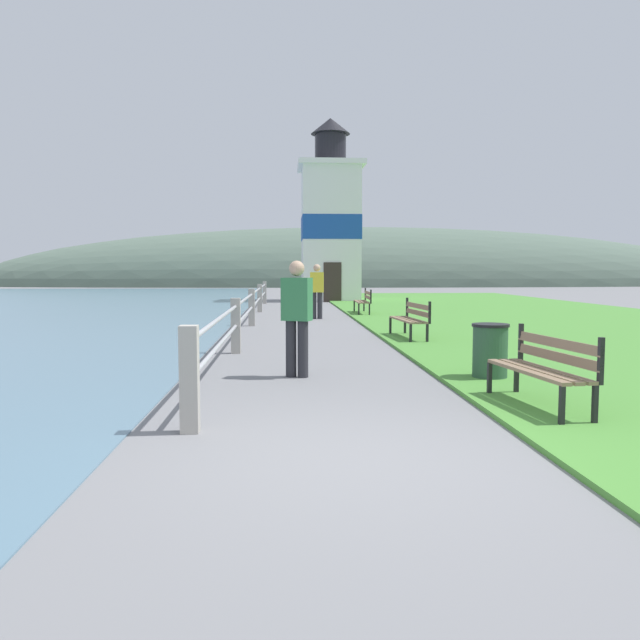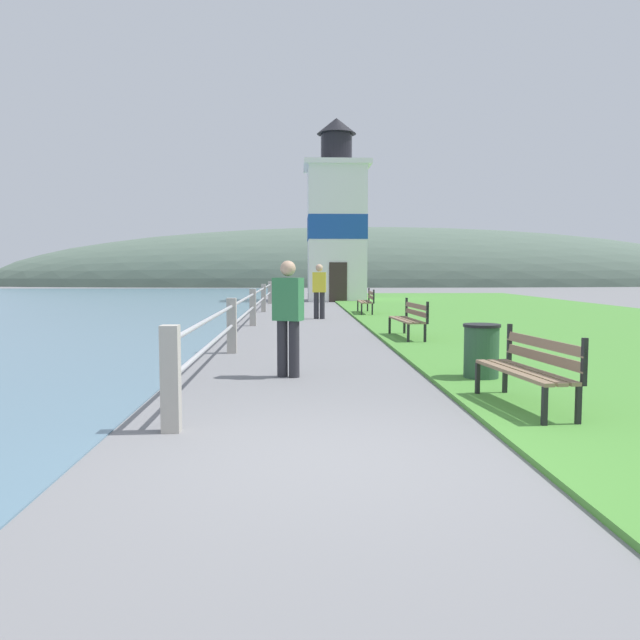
% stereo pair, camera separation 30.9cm
% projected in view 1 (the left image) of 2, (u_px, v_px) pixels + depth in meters
% --- Properties ---
extents(ground_plane, '(160.00, 160.00, 0.00)m').
position_uv_depth(ground_plane, '(357.00, 460.00, 5.33)').
color(ground_plane, slate).
extents(grass_verge, '(12.00, 43.75, 0.06)m').
position_uv_depth(grass_verge, '(539.00, 319.00, 20.28)').
color(grass_verge, '#4C8E38').
rests_on(grass_verge, ground_plane).
extents(seawall_railing, '(0.18, 23.97, 1.08)m').
position_uv_depth(seawall_railing, '(252.00, 304.00, 18.03)').
color(seawall_railing, '#A8A399').
rests_on(seawall_railing, ground_plane).
extents(park_bench_near, '(0.67, 1.74, 0.94)m').
position_uv_depth(park_bench_near, '(544.00, 365.00, 7.14)').
color(park_bench_near, '#846B51').
rests_on(park_bench_near, ground_plane).
extents(park_bench_midway, '(0.60, 1.96, 0.94)m').
position_uv_depth(park_bench_midway, '(412.00, 317.00, 14.44)').
color(park_bench_midway, '#846B51').
rests_on(park_bench_midway, ground_plane).
extents(park_bench_far, '(0.53, 2.00, 0.94)m').
position_uv_depth(park_bench_far, '(364.00, 300.00, 22.60)').
color(park_bench_far, '#846B51').
rests_on(park_bench_far, ground_plane).
extents(lighthouse, '(3.40, 3.40, 9.45)m').
position_uv_depth(lighthouse, '(330.00, 223.00, 32.61)').
color(lighthouse, white).
rests_on(lighthouse, ground_plane).
extents(person_strolling, '(0.49, 0.38, 1.76)m').
position_uv_depth(person_strolling, '(297.00, 314.00, 9.39)').
color(person_strolling, '#28282D').
rests_on(person_strolling, ground_plane).
extents(person_by_railing, '(0.46, 0.28, 1.81)m').
position_uv_depth(person_by_railing, '(317.00, 289.00, 20.59)').
color(person_by_railing, '#28282D').
rests_on(person_by_railing, ground_plane).
extents(trash_bin, '(0.54, 0.54, 0.84)m').
position_uv_depth(trash_bin, '(490.00, 352.00, 9.10)').
color(trash_bin, '#2D5138').
rests_on(trash_bin, ground_plane).
extents(distant_hillside, '(80.00, 16.00, 12.00)m').
position_uv_depth(distant_hillside, '(367.00, 285.00, 64.67)').
color(distant_hillside, '#566B5B').
rests_on(distant_hillside, ground_plane).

